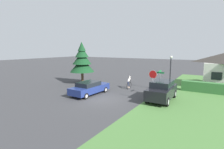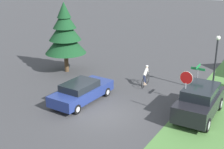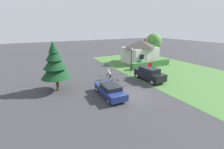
% 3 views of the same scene
% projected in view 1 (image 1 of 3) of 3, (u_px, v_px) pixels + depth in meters
% --- Properties ---
extents(ground_plane, '(140.00, 140.00, 0.00)m').
position_uv_depth(ground_plane, '(102.00, 99.00, 17.07)').
color(ground_plane, '#38383A').
extents(sedan_left_lane, '(2.09, 4.85, 1.41)m').
position_uv_depth(sedan_left_lane, '(90.00, 88.00, 18.80)').
color(sedan_left_lane, navy).
rests_on(sedan_left_lane, ground).
extents(cyclist, '(0.44, 1.75, 1.56)m').
position_uv_depth(cyclist, '(129.00, 83.00, 21.63)').
color(cyclist, black).
rests_on(cyclist, ground).
extents(parked_suv_right, '(2.08, 4.65, 1.88)m').
position_uv_depth(parked_suv_right, '(162.00, 90.00, 16.64)').
color(parked_suv_right, black).
rests_on(parked_suv_right, ground).
extents(stop_sign, '(0.78, 0.07, 2.93)m').
position_uv_depth(stop_sign, '(153.00, 79.00, 16.23)').
color(stop_sign, gray).
rests_on(stop_sign, ground).
extents(street_lamp, '(0.31, 0.31, 4.18)m').
position_uv_depth(street_lamp, '(171.00, 68.00, 20.01)').
color(street_lamp, black).
rests_on(street_lamp, ground).
extents(street_name_sign, '(0.90, 0.90, 2.67)m').
position_uv_depth(street_name_sign, '(160.00, 78.00, 18.16)').
color(street_name_sign, gray).
rests_on(street_name_sign, ground).
extents(conifer_tall_near, '(3.40, 3.40, 5.85)m').
position_uv_depth(conifer_tall_near, '(82.00, 60.00, 24.60)').
color(conifer_tall_near, '#4C3823').
rests_on(conifer_tall_near, ground).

